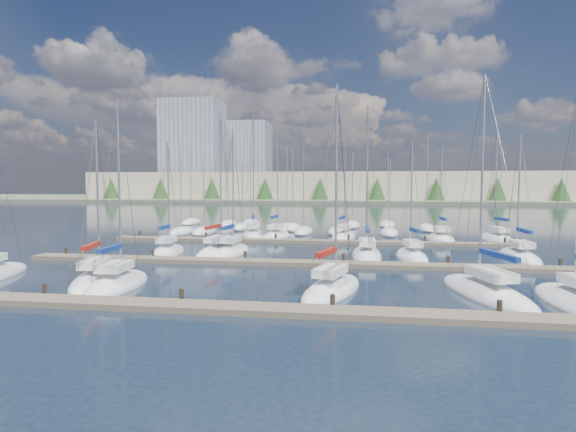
# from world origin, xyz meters

# --- Properties ---
(ground) EXTENTS (400.00, 400.00, 0.00)m
(ground) POSITION_xyz_m (0.00, 60.00, 0.00)
(ground) COLOR #1A2635
(ground) RESTS_ON ground
(dock_near) EXTENTS (44.00, 1.93, 1.10)m
(dock_near) POSITION_xyz_m (0.00, 2.01, 0.15)
(dock_near) COLOR #6B5E4C
(dock_near) RESTS_ON ground
(dock_mid) EXTENTS (44.00, 1.93, 1.10)m
(dock_mid) POSITION_xyz_m (0.00, 16.01, 0.15)
(dock_mid) COLOR #6B5E4C
(dock_mid) RESTS_ON ground
(dock_far) EXTENTS (44.00, 1.93, 1.10)m
(dock_far) POSITION_xyz_m (0.00, 30.01, 0.15)
(dock_far) COLOR #6B5E4C
(dock_far) RESTS_ON ground
(sailboat_b) EXTENTS (4.42, 8.42, 11.27)m
(sailboat_b) POSITION_xyz_m (-11.53, 7.43, 0.17)
(sailboat_b) COLOR white
(sailboat_b) RESTS_ON ground
(sailboat_f) EXTENTS (5.10, 9.85, 13.44)m
(sailboat_f) POSITION_xyz_m (12.51, 7.53, 0.18)
(sailboat_f) COLOR white
(sailboat_f) RESTS_ON ground
(sailboat_r) EXTENTS (3.57, 8.20, 13.08)m
(sailboat_r) POSITION_xyz_m (20.24, 34.82, 0.19)
(sailboat_r) COLOR white
(sailboat_r) RESTS_ON ground
(sailboat_l) EXTENTS (3.11, 7.08, 10.73)m
(sailboat_l) POSITION_xyz_m (9.66, 20.69, 0.18)
(sailboat_l) COLOR white
(sailboat_l) RESTS_ON ground
(sailboat_o) EXTENTS (3.25, 7.68, 14.11)m
(sailboat_o) POSITION_xyz_m (-4.56, 34.45, 0.19)
(sailboat_o) COLOR white
(sailboat_o) RESTS_ON ground
(sailboat_k) EXTENTS (2.68, 9.25, 13.89)m
(sailboat_k) POSITION_xyz_m (5.86, 21.13, 0.19)
(sailboat_k) COLOR white
(sailboat_k) RESTS_ON ground
(sailboat_p) EXTENTS (3.56, 7.97, 13.15)m
(sailboat_p) POSITION_xyz_m (3.33, 34.56, 0.19)
(sailboat_p) COLOR white
(sailboat_p) RESTS_ON ground
(sailboat_m) EXTENTS (2.62, 8.02, 11.27)m
(sailboat_m) POSITION_xyz_m (18.61, 21.71, 0.18)
(sailboat_m) COLOR white
(sailboat_m) RESTS_ON ground
(sailboat_n) EXTENTS (4.26, 8.88, 15.27)m
(sailboat_n) POSITION_xyz_m (-7.43, 34.88, 0.20)
(sailboat_n) COLOR white
(sailboat_n) RESTS_ON ground
(sailboat_q) EXTENTS (2.88, 7.71, 11.26)m
(sailboat_q) POSITION_xyz_m (14.17, 34.24, 0.17)
(sailboat_q) COLOR white
(sailboat_q) RESTS_ON ground
(sailboat_c) EXTENTS (3.35, 7.49, 12.33)m
(sailboat_c) POSITION_xyz_m (-9.56, 6.42, 0.18)
(sailboat_c) COLOR white
(sailboat_c) RESTS_ON ground
(sailboat_j) EXTENTS (2.96, 7.17, 12.03)m
(sailboat_j) POSITION_xyz_m (-6.29, 20.98, 0.18)
(sailboat_j) COLOR white
(sailboat_j) RESTS_ON ground
(sailboat_d) EXTENTS (4.41, 8.24, 12.98)m
(sailboat_d) POSITION_xyz_m (3.72, 6.98, 0.19)
(sailboat_d) COLOR white
(sailboat_d) RESTS_ON ground
(sailboat_i) EXTENTS (3.26, 8.57, 13.70)m
(sailboat_i) POSITION_xyz_m (-7.61, 21.27, 0.19)
(sailboat_i) COLOR white
(sailboat_i) RESTS_ON ground
(sailboat_h) EXTENTS (2.91, 6.46, 10.96)m
(sailboat_h) POSITION_xyz_m (-12.00, 20.02, 0.18)
(sailboat_h) COLOR white
(sailboat_h) RESTS_ON ground
(distant_boats) EXTENTS (36.93, 20.75, 13.30)m
(distant_boats) POSITION_xyz_m (-4.34, 43.76, 0.29)
(distant_boats) COLOR #9EA0A5
(distant_boats) RESTS_ON ground
(shoreline) EXTENTS (400.00, 60.00, 38.00)m
(shoreline) POSITION_xyz_m (-13.29, 149.77, 7.44)
(shoreline) COLOR #666B51
(shoreline) RESTS_ON ground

